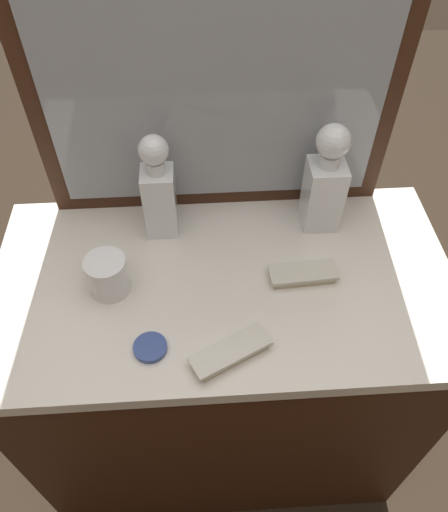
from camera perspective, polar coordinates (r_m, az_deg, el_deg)
ground_plane at (r=1.88m, az=0.00°, el=-19.15°), size 6.00×6.00×0.00m
dresser at (r=1.48m, az=0.00°, el=-12.97°), size 1.05×0.56×0.86m
dresser_mirror at (r=1.10m, az=-0.93°, el=19.67°), size 0.81×0.03×0.69m
crystal_decanter_far_right at (r=1.20m, az=11.41°, el=7.76°), size 0.09×0.09×0.28m
crystal_decanter_rear at (r=1.17m, az=-7.42°, el=6.90°), size 0.07×0.07×0.27m
crystal_tumbler_far_right at (r=1.11m, az=-13.13°, el=-2.29°), size 0.09×0.09×0.09m
silver_brush_front at (r=1.01m, az=0.92°, el=-10.96°), size 0.17×0.12×0.02m
silver_brush_left at (r=1.13m, az=9.01°, el=-2.06°), size 0.15×0.07×0.02m
porcelain_dish at (r=1.03m, az=-8.44°, el=-10.32°), size 0.07×0.07×0.01m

